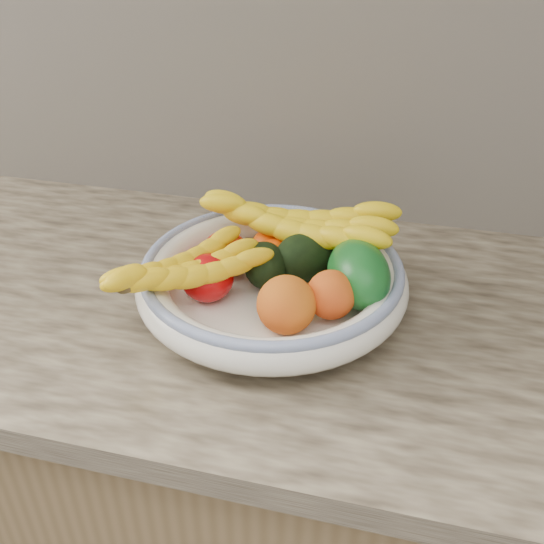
{
  "coord_description": "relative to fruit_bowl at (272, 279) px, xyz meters",
  "views": [
    {
      "loc": [
        0.18,
        0.95,
        1.43
      ],
      "look_at": [
        0.0,
        1.66,
        0.96
      ],
      "focal_mm": 40.0,
      "sensor_mm": 36.0,
      "label": 1
    }
  ],
  "objects": [
    {
      "name": "banana_bunch_back",
      "position": [
        0.02,
        0.08,
        0.04
      ],
      "size": [
        0.33,
        0.14,
        0.09
      ],
      "primitive_type": null,
      "rotation": [
        0.0,
        0.0,
        -0.07
      ],
      "color": "yellow",
      "rests_on": "fruit_bowl"
    },
    {
      "name": "green_mango",
      "position": [
        0.12,
        -0.0,
        0.03
      ],
      "size": [
        0.15,
        0.16,
        0.11
      ],
      "primitive_type": "ellipsoid",
      "rotation": [
        0.0,
        0.31,
        0.45
      ],
      "color": "#0F5019",
      "rests_on": "fruit_bowl"
    },
    {
      "name": "banana_bunch_front",
      "position": [
        -0.1,
        -0.07,
        0.03
      ],
      "size": [
        0.24,
        0.26,
        0.07
      ],
      "primitive_type": null,
      "rotation": [
        0.0,
        0.0,
        0.89
      ],
      "color": "yellow",
      "rests_on": "fruit_bowl"
    },
    {
      "name": "avocado_right",
      "position": [
        0.04,
        0.05,
        0.02
      ],
      "size": [
        0.13,
        0.13,
        0.08
      ],
      "primitive_type": "ellipsoid",
      "rotation": [
        0.0,
        0.0,
        -0.64
      ],
      "color": "black",
      "rests_on": "fruit_bowl"
    },
    {
      "name": "peach_right",
      "position": [
        0.09,
        -0.05,
        0.02
      ],
      "size": [
        0.07,
        0.07,
        0.07
      ],
      "primitive_type": "ellipsoid",
      "rotation": [
        0.0,
        0.0,
        -0.03
      ],
      "color": "orange",
      "rests_on": "fruit_bowl"
    },
    {
      "name": "kitchen_counter",
      "position": [
        0.0,
        0.03,
        -0.48
      ],
      "size": [
        2.44,
        0.66,
        1.4
      ],
      "color": "brown",
      "rests_on": "ground"
    },
    {
      "name": "avocado_center",
      "position": [
        -0.01,
        0.01,
        0.02
      ],
      "size": [
        0.09,
        0.11,
        0.06
      ],
      "primitive_type": "ellipsoid",
      "rotation": [
        0.0,
        0.0,
        0.36
      ],
      "color": "black",
      "rests_on": "fruit_bowl"
    },
    {
      "name": "clementine_back_left",
      "position": [
        -0.03,
        0.08,
        0.01
      ],
      "size": [
        0.06,
        0.06,
        0.05
      ],
      "primitive_type": "ellipsoid",
      "rotation": [
        0.0,
        0.0,
        -0.15
      ],
      "color": "#FA5805",
      "rests_on": "fruit_bowl"
    },
    {
      "name": "fruit_bowl",
      "position": [
        0.0,
        0.0,
        0.0
      ],
      "size": [
        0.39,
        0.39,
        0.08
      ],
      "color": "white",
      "rests_on": "kitchen_counter"
    },
    {
      "name": "peach_front",
      "position": [
        0.04,
        -0.08,
        0.02
      ],
      "size": [
        0.1,
        0.1,
        0.08
      ],
      "primitive_type": "ellipsoid",
      "rotation": [
        0.0,
        0.0,
        -0.41
      ],
      "color": "orange",
      "rests_on": "fruit_bowl"
    },
    {
      "name": "clementine_back_mid",
      "position": [
        -0.01,
        0.06,
        0.01
      ],
      "size": [
        0.07,
        0.07,
        0.05
      ],
      "primitive_type": "ellipsoid",
      "rotation": [
        0.0,
        0.0,
        0.37
      ],
      "color": "#FF5205",
      "rests_on": "fruit_bowl"
    },
    {
      "name": "clementine_back_right",
      "position": [
        0.03,
        0.11,
        0.01
      ],
      "size": [
        0.07,
        0.07,
        0.05
      ],
      "primitive_type": "ellipsoid",
      "rotation": [
        0.0,
        0.0,
        -0.35
      ],
      "color": "#EE5305",
      "rests_on": "fruit_bowl"
    },
    {
      "name": "tomato_near_left",
      "position": [
        -0.08,
        -0.04,
        0.01
      ],
      "size": [
        0.1,
        0.1,
        0.07
      ],
      "primitive_type": "ellipsoid",
      "rotation": [
        0.0,
        0.0,
        -0.41
      ],
      "color": "#BC080A",
      "rests_on": "fruit_bowl"
    },
    {
      "name": "tomato_left",
      "position": [
        -0.08,
        0.04,
        0.01
      ],
      "size": [
        0.09,
        0.09,
        0.06
      ],
      "primitive_type": "ellipsoid",
      "rotation": [
        0.0,
        0.0,
        -0.39
      ],
      "color": "#A4160A",
      "rests_on": "fruit_bowl"
    }
  ]
}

